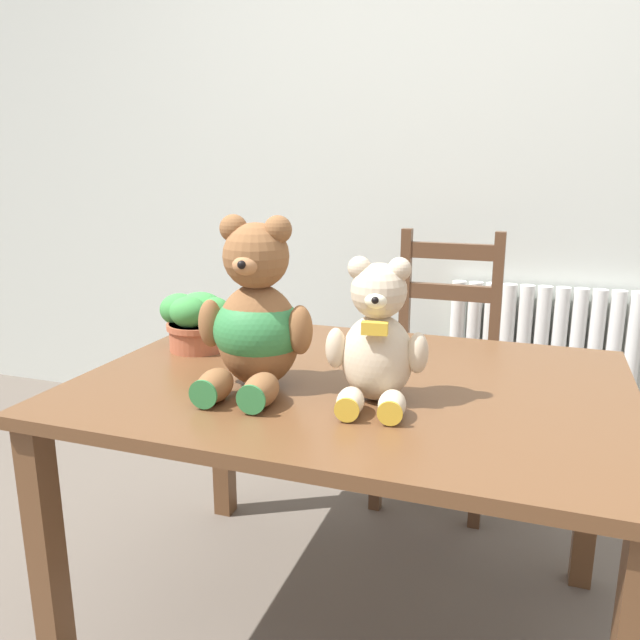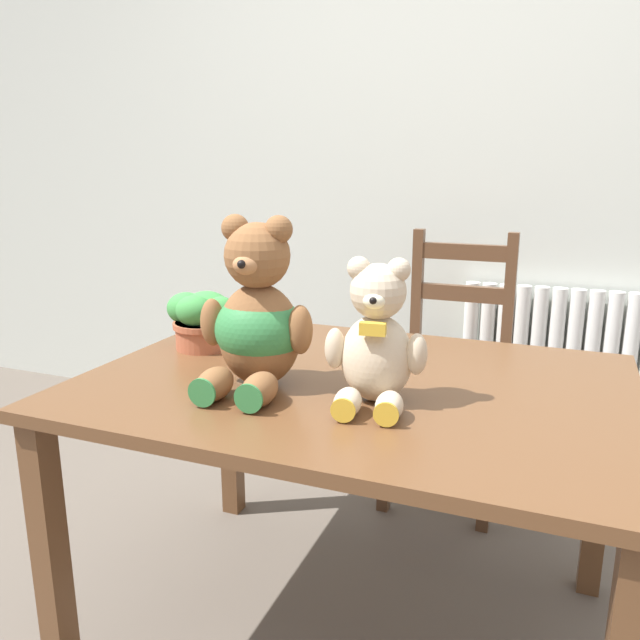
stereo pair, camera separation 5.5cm
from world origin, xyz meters
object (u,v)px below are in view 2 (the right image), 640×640
at_px(potted_plant, 202,318).
at_px(teddy_bear_right, 376,342).
at_px(wooden_chair_behind, 451,373).
at_px(teddy_bear_left, 257,320).

bearing_deg(potted_plant, teddy_bear_right, -21.37).
relative_size(wooden_chair_behind, teddy_bear_left, 2.46).
xyz_separation_m(teddy_bear_right, potted_plant, (-0.57, 0.22, -0.05)).
distance_m(wooden_chair_behind, teddy_bear_left, 1.12).
xyz_separation_m(wooden_chair_behind, potted_plant, (-0.57, -0.78, 0.34)).
relative_size(teddy_bear_right, potted_plant, 1.42).
bearing_deg(teddy_bear_left, wooden_chair_behind, -109.08).
distance_m(teddy_bear_left, potted_plant, 0.37).
bearing_deg(wooden_chair_behind, teddy_bear_left, 74.29).
xyz_separation_m(teddy_bear_left, teddy_bear_right, (0.28, -0.00, -0.02)).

